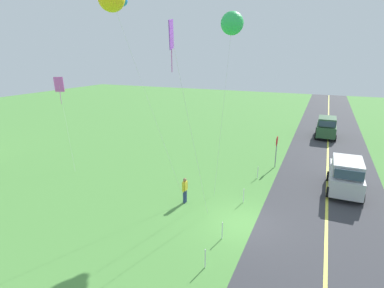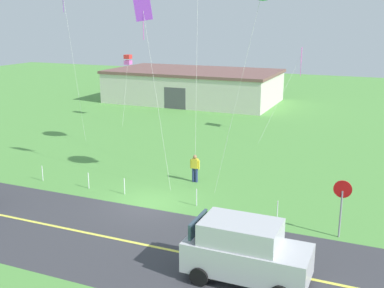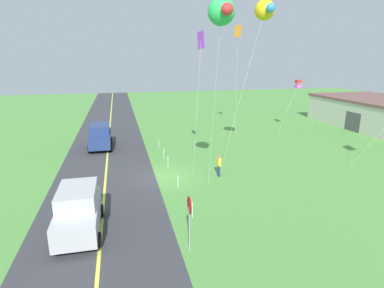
% 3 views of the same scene
% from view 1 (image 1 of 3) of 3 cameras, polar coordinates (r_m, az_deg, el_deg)
% --- Properties ---
extents(ground_plane, '(120.00, 120.00, 0.10)m').
position_cam_1_polar(ground_plane, '(16.83, 10.06, -14.88)').
color(ground_plane, '#549342').
extents(asphalt_road, '(120.00, 7.00, 0.00)m').
position_cam_1_polar(asphalt_road, '(16.53, 24.22, -16.65)').
color(asphalt_road, '#38383D').
rests_on(asphalt_road, ground).
extents(road_centre_stripe, '(120.00, 0.16, 0.00)m').
position_cam_1_polar(road_centre_stripe, '(16.53, 24.22, -16.64)').
color(road_centre_stripe, '#E5E04C').
rests_on(road_centre_stripe, asphalt_road).
extents(car_suv_foreground, '(4.40, 2.12, 2.24)m').
position_cam_1_polar(car_suv_foreground, '(22.01, 27.30, -5.29)').
color(car_suv_foreground, '#B7B7BC').
rests_on(car_suv_foreground, ground).
extents(car_parked_east_far, '(4.40, 2.12, 2.24)m').
position_cam_1_polar(car_parked_east_far, '(35.66, 24.27, 2.99)').
color(car_parked_east_far, '#2D5633').
rests_on(car_parked_east_far, ground).
extents(stop_sign, '(0.76, 0.08, 2.56)m').
position_cam_1_polar(stop_sign, '(24.49, 15.83, -0.30)').
color(stop_sign, gray).
rests_on(stop_sign, ground).
extents(person_adult_near, '(0.58, 0.22, 1.60)m').
position_cam_1_polar(person_adult_near, '(18.28, -1.37, -8.65)').
color(person_adult_near, navy).
rests_on(person_adult_near, ground).
extents(kite_blue_mid, '(3.51, 1.40, 11.23)m').
position_cam_1_polar(kite_blue_mid, '(19.89, 7.72, 21.84)').
color(kite_blue_mid, silver).
rests_on(kite_blue_mid, ground).
extents(kite_green_far, '(2.53, 1.25, 10.19)m').
position_cam_1_polar(kite_green_far, '(13.83, -3.83, 19.37)').
color(kite_green_far, silver).
rests_on(kite_green_far, ground).
extents(kite_pink_drift, '(2.37, 3.54, 6.98)m').
position_cam_1_polar(kite_pink_drift, '(27.14, -24.01, 10.10)').
color(kite_pink_drift, silver).
rests_on(kite_pink_drift, ground).
extents(fence_post_1, '(0.05, 0.05, 0.90)m').
position_cam_1_polar(fence_post_1, '(13.48, 2.52, -20.99)').
color(fence_post_1, silver).
rests_on(fence_post_1, ground).
extents(fence_post_2, '(0.05, 0.05, 0.90)m').
position_cam_1_polar(fence_post_2, '(15.24, 5.78, -16.12)').
color(fence_post_2, silver).
rests_on(fence_post_2, ground).
extents(fence_post_3, '(0.05, 0.05, 0.90)m').
position_cam_1_polar(fence_post_3, '(18.73, 9.82, -9.67)').
color(fence_post_3, silver).
rests_on(fence_post_3, ground).
extents(fence_post_4, '(0.05, 0.05, 0.90)m').
position_cam_1_polar(fence_post_4, '(22.37, 12.43, -5.33)').
color(fence_post_4, silver).
rests_on(fence_post_4, ground).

